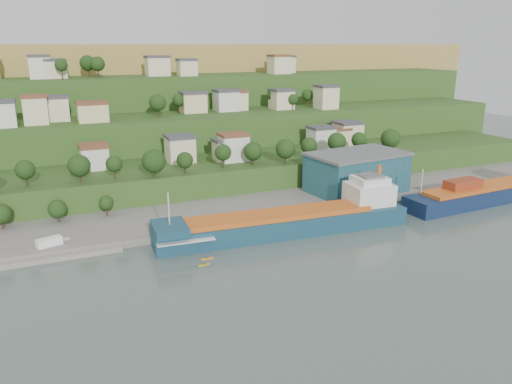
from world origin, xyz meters
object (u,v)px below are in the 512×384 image
cargo_ship_near (292,222)px  cargo_ship_far (491,193)px  caravan (49,243)px  warehouse (357,172)px  kayak_orange (207,258)px

cargo_ship_near → cargo_ship_far: 71.08m
caravan → warehouse: bearing=-11.1°
cargo_ship_near → cargo_ship_far: size_ratio=1.13×
caravan → kayak_orange: caravan is taller
cargo_ship_near → caravan: bearing=173.8°
cargo_ship_near → caravan: (-59.44, 10.12, -0.29)m
caravan → kayak_orange: (33.43, -17.97, -2.31)m
cargo_ship_far → caravan: (-130.52, 10.51, -0.08)m
caravan → cargo_ship_far: bearing=-21.9°
warehouse → caravan: size_ratio=5.80×
caravan → kayak_orange: 38.02m
warehouse → caravan: bearing=179.2°
cargo_ship_far → warehouse: bearing=147.6°
cargo_ship_near → cargo_ship_far: bearing=3.2°
warehouse → kayak_orange: (-59.77, -27.96, -8.21)m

